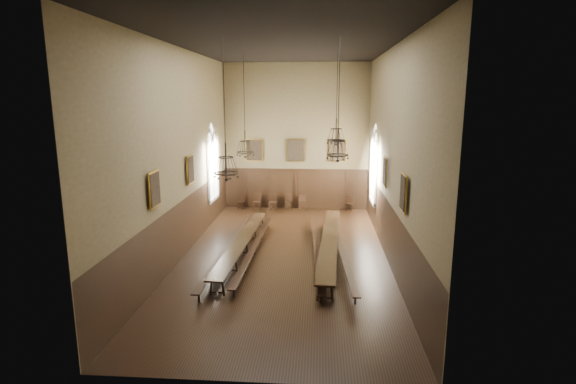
# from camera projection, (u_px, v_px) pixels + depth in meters

# --- Properties ---
(floor) EXTENTS (9.00, 18.00, 0.02)m
(floor) POSITION_uv_depth(u_px,v_px,m) (285.00, 257.00, 19.87)
(floor) COLOR black
(floor) RESTS_ON ground
(ceiling) EXTENTS (9.00, 18.00, 0.02)m
(ceiling) POSITION_uv_depth(u_px,v_px,m) (284.00, 44.00, 18.02)
(ceiling) COLOR black
(ceiling) RESTS_ON ground
(wall_back) EXTENTS (9.00, 0.02, 9.00)m
(wall_back) POSITION_uv_depth(u_px,v_px,m) (296.00, 137.00, 27.74)
(wall_back) COLOR #746647
(wall_back) RESTS_ON ground
(wall_front) EXTENTS (9.00, 0.02, 9.00)m
(wall_front) POSITION_uv_depth(u_px,v_px,m) (253.00, 206.00, 10.15)
(wall_front) COLOR #746647
(wall_front) RESTS_ON ground
(wall_left) EXTENTS (0.02, 18.00, 9.00)m
(wall_left) POSITION_uv_depth(u_px,v_px,m) (180.00, 155.00, 19.26)
(wall_left) COLOR #746647
(wall_left) RESTS_ON ground
(wall_right) EXTENTS (0.02, 18.00, 9.00)m
(wall_right) POSITION_uv_depth(u_px,v_px,m) (392.00, 157.00, 18.64)
(wall_right) COLOR #746647
(wall_right) RESTS_ON ground
(wainscot_panelling) EXTENTS (9.00, 18.00, 2.50)m
(wainscot_panelling) POSITION_uv_depth(u_px,v_px,m) (284.00, 230.00, 19.61)
(wainscot_panelling) COLOR black
(wainscot_panelling) RESTS_ON floor
(table_left) EXTENTS (1.04, 9.45, 0.74)m
(table_left) POSITION_uv_depth(u_px,v_px,m) (242.00, 247.00, 20.03)
(table_left) COLOR black
(table_left) RESTS_ON floor
(table_right) EXTENTS (1.27, 10.22, 0.80)m
(table_right) POSITION_uv_depth(u_px,v_px,m) (330.00, 247.00, 19.91)
(table_right) COLOR black
(table_right) RESTS_ON floor
(bench_left_outer) EXTENTS (0.45, 10.27, 0.46)m
(bench_left_outer) POSITION_uv_depth(u_px,v_px,m) (228.00, 249.00, 20.01)
(bench_left_outer) COLOR black
(bench_left_outer) RESTS_ON floor
(bench_left_inner) EXTENTS (0.51, 9.57, 0.43)m
(bench_left_inner) POSITION_uv_depth(u_px,v_px,m) (254.00, 249.00, 20.10)
(bench_left_inner) COLOR black
(bench_left_inner) RESTS_ON floor
(bench_right_inner) EXTENTS (0.69, 9.89, 0.44)m
(bench_right_inner) POSITION_uv_depth(u_px,v_px,m) (317.00, 251.00, 19.78)
(bench_right_inner) COLOR black
(bench_right_inner) RESTS_ON floor
(bench_right_outer) EXTENTS (0.86, 9.56, 0.43)m
(bench_right_outer) POSITION_uv_depth(u_px,v_px,m) (342.00, 253.00, 19.54)
(bench_right_outer) COLOR black
(bench_right_outer) RESTS_ON floor
(chair_0) EXTENTS (0.52, 0.52, 0.96)m
(chair_0) POSITION_uv_depth(u_px,v_px,m) (241.00, 204.00, 28.40)
(chair_0) COLOR black
(chair_0) RESTS_ON floor
(chair_1) EXTENTS (0.46, 0.46, 1.02)m
(chair_1) POSITION_uv_depth(u_px,v_px,m) (257.00, 205.00, 28.25)
(chair_1) COLOR black
(chair_1) RESTS_ON floor
(chair_2) EXTENTS (0.46, 0.46, 0.99)m
(chair_2) POSITION_uv_depth(u_px,v_px,m) (273.00, 205.00, 28.18)
(chair_2) COLOR black
(chair_2) RESTS_ON floor
(chair_3) EXTENTS (0.44, 0.44, 0.99)m
(chair_3) POSITION_uv_depth(u_px,v_px,m) (289.00, 205.00, 28.21)
(chair_3) COLOR black
(chair_3) RESTS_ON floor
(chair_4) EXTENTS (0.47, 0.47, 0.91)m
(chair_4) POSITION_uv_depth(u_px,v_px,m) (303.00, 206.00, 28.13)
(chair_4) COLOR black
(chair_4) RESTS_ON floor
(chair_7) EXTENTS (0.50, 0.50, 0.92)m
(chair_7) POSITION_uv_depth(u_px,v_px,m) (349.00, 206.00, 27.99)
(chair_7) COLOR black
(chair_7) RESTS_ON floor
(chandelier_back_left) EXTENTS (0.85, 0.85, 4.88)m
(chandelier_back_left) POSITION_uv_depth(u_px,v_px,m) (245.00, 146.00, 21.97)
(chandelier_back_left) COLOR black
(chandelier_back_left) RESTS_ON ceiling
(chandelier_back_right) EXTENTS (0.84, 0.84, 4.22)m
(chandelier_back_right) POSITION_uv_depth(u_px,v_px,m) (336.00, 134.00, 21.10)
(chandelier_back_right) COLOR black
(chandelier_back_right) RESTS_ON ceiling
(chandelier_front_left) EXTENTS (0.90, 0.90, 4.97)m
(chandelier_front_left) POSITION_uv_depth(u_px,v_px,m) (226.00, 165.00, 16.37)
(chandelier_front_left) COLOR black
(chandelier_front_left) RESTS_ON ceiling
(chandelier_front_right) EXTENTS (0.79, 0.79, 4.29)m
(chandelier_front_right) POSITION_uv_depth(u_px,v_px,m) (338.00, 147.00, 16.28)
(chandelier_front_right) COLOR black
(chandelier_front_right) RESTS_ON ceiling
(portrait_back_0) EXTENTS (1.10, 0.12, 1.40)m
(portrait_back_0) POSITION_uv_depth(u_px,v_px,m) (254.00, 150.00, 27.96)
(portrait_back_0) COLOR #A98028
(portrait_back_0) RESTS_ON wall_back
(portrait_back_1) EXTENTS (1.10, 0.12, 1.40)m
(portrait_back_1) POSITION_uv_depth(u_px,v_px,m) (296.00, 150.00, 27.78)
(portrait_back_1) COLOR #A98028
(portrait_back_1) RESTS_ON wall_back
(portrait_back_2) EXTENTS (1.10, 0.12, 1.40)m
(portrait_back_2) POSITION_uv_depth(u_px,v_px,m) (338.00, 151.00, 27.60)
(portrait_back_2) COLOR #A98028
(portrait_back_2) RESTS_ON wall_back
(portrait_left_0) EXTENTS (0.12, 1.00, 1.30)m
(portrait_left_0) POSITION_uv_depth(u_px,v_px,m) (190.00, 170.00, 20.39)
(portrait_left_0) COLOR #A98028
(portrait_left_0) RESTS_ON wall_left
(portrait_left_1) EXTENTS (0.12, 1.00, 1.30)m
(portrait_left_1) POSITION_uv_depth(u_px,v_px,m) (154.00, 189.00, 16.00)
(portrait_left_1) COLOR #A98028
(portrait_left_1) RESTS_ON wall_left
(portrait_right_0) EXTENTS (0.12, 1.00, 1.30)m
(portrait_right_0) POSITION_uv_depth(u_px,v_px,m) (385.00, 172.00, 19.78)
(portrait_right_0) COLOR #A98028
(portrait_right_0) RESTS_ON wall_right
(portrait_right_1) EXTENTS (0.12, 1.00, 1.30)m
(portrait_right_1) POSITION_uv_depth(u_px,v_px,m) (404.00, 193.00, 15.39)
(portrait_right_1) COLOR #A98028
(portrait_right_1) RESTS_ON wall_right
(window_right) EXTENTS (0.20, 2.20, 4.60)m
(window_right) POSITION_uv_depth(u_px,v_px,m) (374.00, 164.00, 24.24)
(window_right) COLOR white
(window_right) RESTS_ON wall_right
(window_left) EXTENTS (0.20, 2.20, 4.60)m
(window_left) POSITION_uv_depth(u_px,v_px,m) (213.00, 162.00, 24.85)
(window_left) COLOR white
(window_left) RESTS_ON wall_left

